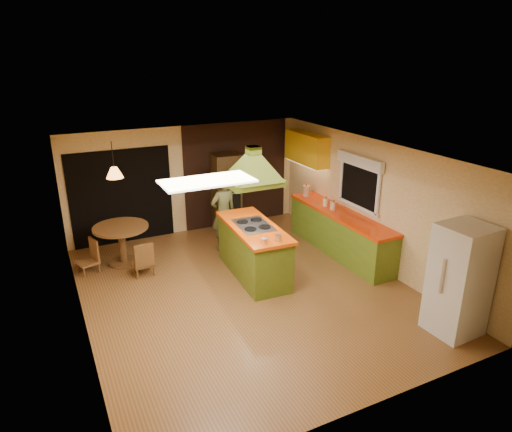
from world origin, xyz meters
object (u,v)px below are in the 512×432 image
refrigerator (460,280)px  wall_oven (226,192)px  man (223,213)px  canister_large (306,191)px  dining_table (122,237)px  kitchen_island (254,250)px

refrigerator → wall_oven: (-1.48, 5.48, 0.05)m
man → canister_large: (2.06, 0.01, 0.22)m
man → wall_oven: size_ratio=0.90×
dining_table → canister_large: (4.17, -0.22, 0.47)m
wall_oven → canister_large: size_ratio=7.67×
refrigerator → wall_oven: 5.67m
dining_table → canister_large: bearing=-3.0°
refrigerator → man: bearing=111.9°
dining_table → canister_large: canister_large is taller
kitchen_island → wall_oven: size_ratio=1.13×
man → refrigerator: 4.83m
wall_oven → refrigerator: bearing=-72.4°
kitchen_island → canister_large: size_ratio=8.67×
man → wall_oven: bearing=-124.6°
man → dining_table: man is taller
man → refrigerator: size_ratio=0.95×
wall_oven → man: bearing=-112.9°
kitchen_island → dining_table: size_ratio=1.92×
wall_oven → canister_large: wall_oven is taller
kitchen_island → refrigerator: (1.94, -3.03, 0.36)m
man → kitchen_island: bearing=82.8°
refrigerator → canister_large: bearing=86.7°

